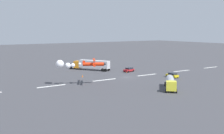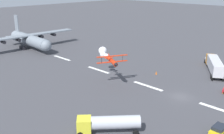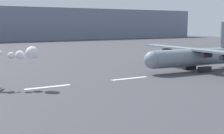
# 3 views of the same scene
# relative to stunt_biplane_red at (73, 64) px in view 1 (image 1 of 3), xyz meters

# --- Properties ---
(ground_plane) EXTENTS (440.00, 440.00, 0.00)m
(ground_plane) POSITION_rel_stunt_biplane_red_xyz_m (-19.65, -2.35, -5.77)
(ground_plane) COLOR #424247
(ground_plane) RESTS_ON ground
(runway_stripe_1) EXTENTS (8.00, 0.90, 0.01)m
(runway_stripe_1) POSITION_rel_stunt_biplane_red_xyz_m (-61.27, -2.35, -5.76)
(runway_stripe_1) COLOR white
(runway_stripe_1) RESTS_ON ground
(runway_stripe_2) EXTENTS (8.00, 0.90, 0.01)m
(runway_stripe_2) POSITION_rel_stunt_biplane_red_xyz_m (-44.62, -2.35, -5.76)
(runway_stripe_2) COLOR white
(runway_stripe_2) RESTS_ON ground
(runway_stripe_3) EXTENTS (8.00, 0.90, 0.01)m
(runway_stripe_3) POSITION_rel_stunt_biplane_red_xyz_m (-27.97, -2.35, -5.76)
(runway_stripe_3) COLOR white
(runway_stripe_3) RESTS_ON ground
(runway_stripe_4) EXTENTS (8.00, 0.90, 0.01)m
(runway_stripe_4) POSITION_rel_stunt_biplane_red_xyz_m (-11.32, -2.35, -5.76)
(runway_stripe_4) COLOR white
(runway_stripe_4) RESTS_ON ground
(runway_stripe_5) EXTENTS (8.00, 0.90, 0.01)m
(runway_stripe_5) POSITION_rel_stunt_biplane_red_xyz_m (5.33, -2.35, -5.76)
(runway_stripe_5) COLOR white
(runway_stripe_5) RESTS_ON ground
(stunt_biplane_red) EXTENTS (12.05, 8.99, 2.28)m
(stunt_biplane_red) POSITION_rel_stunt_biplane_red_xyz_m (0.00, 0.00, 0.00)
(stunt_biplane_red) COLOR red
(semi_truck_orange) EXTENTS (10.66, 14.88, 3.70)m
(semi_truck_orange) POSITION_rel_stunt_biplane_red_xyz_m (-17.91, -22.43, -3.63)
(semi_truck_orange) COLOR silver
(semi_truck_orange) RESTS_ON ground
(fuel_tanker_truck) EXTENTS (8.52, 8.91, 2.90)m
(fuel_tanker_truck) POSITION_rel_stunt_biplane_red_xyz_m (-18.37, 17.89, -4.02)
(fuel_tanker_truck) COLOR yellow
(fuel_tanker_truck) RESTS_ON ground
(followme_car_yellow) EXTENTS (4.33, 2.69, 1.52)m
(followme_car_yellow) POSITION_rel_stunt_biplane_red_xyz_m (-27.16, -11.14, -4.96)
(followme_car_yellow) COLOR #B21E23
(followme_car_yellow) RESTS_ON ground
(airport_staff_sedan) EXTENTS (2.06, 4.05, 1.52)m
(airport_staff_sedan) POSITION_rel_stunt_biplane_red_xyz_m (-31.25, 5.97, -4.96)
(airport_staff_sedan) COLOR yellow
(airport_staff_sedan) RESTS_ON ground
(traffic_cone_near) EXTENTS (0.44, 0.44, 0.75)m
(traffic_cone_near) POSITION_rel_stunt_biplane_red_xyz_m (-25.46, -10.27, -5.39)
(traffic_cone_near) COLOR orange
(traffic_cone_near) RESTS_ON ground
(traffic_cone_far) EXTENTS (0.44, 0.44, 0.75)m
(traffic_cone_far) POSITION_rel_stunt_biplane_red_xyz_m (-8.09, -10.33, -5.39)
(traffic_cone_far) COLOR orange
(traffic_cone_far) RESTS_ON ground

